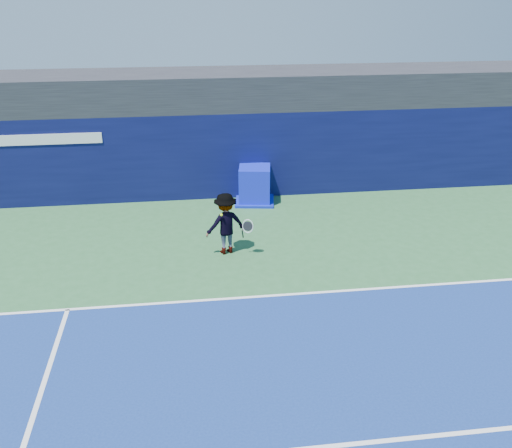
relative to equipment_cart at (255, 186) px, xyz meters
The scene contains 8 objects.
ground 9.53m from the equipment_cart, 91.78° to the right, with size 80.00×80.00×0.00m, color #2B6033.
baseline 6.54m from the equipment_cart, 92.61° to the right, with size 24.00×0.10×0.01m, color white.
service_line 11.53m from the equipment_cart, 91.47° to the right, with size 24.00×0.10×0.01m, color white.
stadium_band 3.63m from the equipment_cart, 98.47° to the left, with size 36.00×3.00×1.20m, color #222227.
back_wall_assembly 1.39m from the equipment_cart, 106.87° to the left, with size 36.00×1.03×3.00m.
equipment_cart is the anchor object (origin of this frame).
tennis_player 4.13m from the equipment_cart, 108.81° to the right, with size 1.40×0.96×1.77m.
tennis_ball 4.47m from the equipment_cart, 109.30° to the right, with size 0.08×0.08×0.08m.
Camera 1 is at (-2.13, -9.02, 7.12)m, focal length 40.00 mm.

